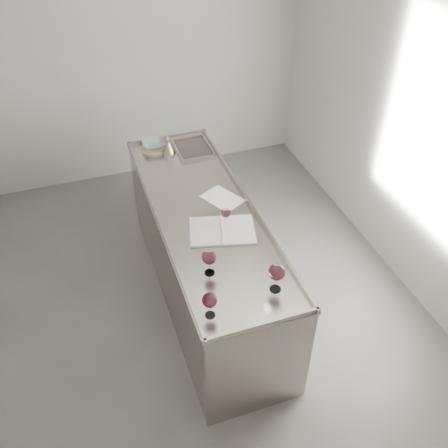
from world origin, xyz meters
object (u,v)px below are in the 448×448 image
object	(u,v)px
wine_glass_left	(210,301)
wine_funnel	(168,148)
wine_glass_middle	(209,258)
notebook	(222,230)
ceramic_bowl	(154,144)
wine_glass_small	(226,213)
wine_glass_right	(277,273)
counter	(206,255)

from	to	relation	value
wine_glass_left	wine_funnel	xyz separation A→B (m)	(0.22, 1.93, -0.07)
wine_glass_middle	notebook	size ratio (longest dim) A/B	0.36
notebook	wine_funnel	bearing A→B (deg)	109.76
wine_glass_middle	ceramic_bowl	size ratio (longest dim) A/B	0.95
wine_glass_left	wine_funnel	world-z (taller)	wine_funnel
wine_glass_middle	wine_glass_small	bearing A→B (deg)	58.77
wine_glass_right	wine_glass_small	size ratio (longest dim) A/B	1.43
counter	wine_glass_right	distance (m)	1.14
wine_glass_middle	notebook	world-z (taller)	wine_glass_middle
counter	notebook	size ratio (longest dim) A/B	4.43
notebook	wine_funnel	distance (m)	1.20
wine_glass_middle	notebook	xyz separation A→B (m)	(0.22, 0.38, -0.13)
counter	wine_glass_middle	xyz separation A→B (m)	(-0.17, -0.65, 0.61)
wine_glass_right	counter	bearing A→B (deg)	101.62
wine_glass_right	wine_funnel	xyz separation A→B (m)	(-0.24, 1.86, -0.09)
counter	wine_glass_middle	world-z (taller)	wine_glass_middle
wine_glass_middle	ceramic_bowl	bearing A→B (deg)	89.75
wine_glass_left	wine_glass_middle	xyz separation A→B (m)	(0.11, 0.35, 0.01)
counter	notebook	distance (m)	0.55
counter	wine_glass_right	size ratio (longest dim) A/B	11.29
wine_glass_left	wine_glass_middle	bearing A→B (deg)	72.74
wine_glass_right	notebook	world-z (taller)	wine_glass_right
counter	wine_glass_left	size ratio (longest dim) A/B	13.11
wine_glass_middle	wine_glass_right	bearing A→B (deg)	-38.21
wine_glass_left	wine_glass_right	world-z (taller)	wine_glass_right
wine_glass_left	wine_funnel	bearing A→B (deg)	83.41
wine_glass_right	ceramic_bowl	bearing A→B (deg)	100.03
wine_glass_left	wine_funnel	size ratio (longest dim) A/B	0.98
wine_glass_right	wine_glass_small	world-z (taller)	wine_glass_right
wine_glass_left	wine_glass_small	xyz separation A→B (m)	(0.38, 0.80, -0.03)
ceramic_bowl	wine_funnel	size ratio (longest dim) A/B	1.12
wine_glass_left	ceramic_bowl	xyz separation A→B (m)	(0.12, 2.05, -0.09)
wine_glass_middle	wine_funnel	xyz separation A→B (m)	(0.11, 1.58, -0.08)
wine_glass_right	wine_glass_small	distance (m)	0.74
wine_glass_middle	wine_glass_right	xyz separation A→B (m)	(0.36, -0.28, 0.01)
wine_funnel	counter	bearing A→B (deg)	-86.76
wine_glass_right	notebook	xyz separation A→B (m)	(-0.14, 0.67, -0.14)
ceramic_bowl	wine_funnel	bearing A→B (deg)	-49.30
wine_glass_small	notebook	bearing A→B (deg)	-127.56
ceramic_bowl	notebook	bearing A→B (deg)	-80.79
counter	wine_glass_right	world-z (taller)	wine_glass_right
counter	wine_funnel	xyz separation A→B (m)	(-0.05, 0.93, 0.53)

